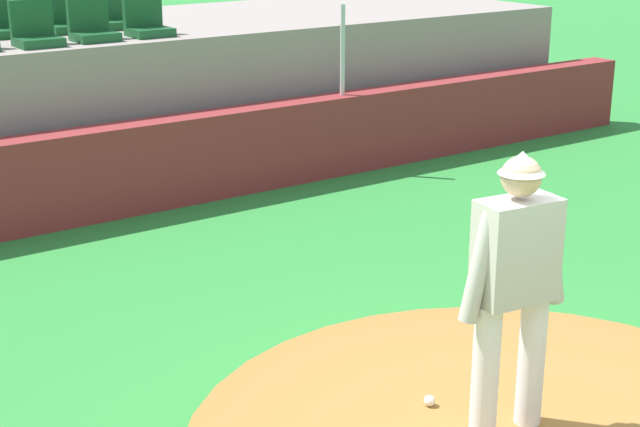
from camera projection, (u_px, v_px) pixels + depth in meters
name	position (u px, v px, depth m)	size (l,w,h in m)	color
pitcher	(515.00, 274.00, 5.76)	(0.78, 0.32, 1.79)	silver
baseball	(429.00, 401.00, 6.34)	(0.07, 0.07, 0.07)	white
brick_barrier	(109.00, 172.00, 10.64)	(16.34, 0.40, 1.00)	maroon
fence_post_right	(343.00, 50.00, 12.03)	(0.06, 0.06, 1.12)	silver
bleacher_platform	(35.00, 103.00, 12.26)	(14.91, 3.49, 1.78)	gray
stadium_chair_1	(35.00, 32.00, 10.78)	(0.48, 0.44, 0.50)	#184F27
stadium_chair_2	(92.00, 27.00, 11.18)	(0.48, 0.44, 0.50)	#184F27
stadium_chair_3	(147.00, 23.00, 11.56)	(0.48, 0.44, 0.50)	#184F27
stadium_chair_5	(8.00, 23.00, 11.51)	(0.48, 0.44, 0.50)	#184F27
stadium_chair_6	(65.00, 19.00, 11.88)	(0.48, 0.44, 0.50)	#184F27
stadium_chair_7	(117.00, 15.00, 12.27)	(0.48, 0.44, 0.50)	#184F27
stadium_chair_10	(37.00, 12.00, 12.57)	(0.48, 0.44, 0.50)	#184F27
stadium_chair_11	(91.00, 9.00, 12.94)	(0.48, 0.44, 0.50)	#184F27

